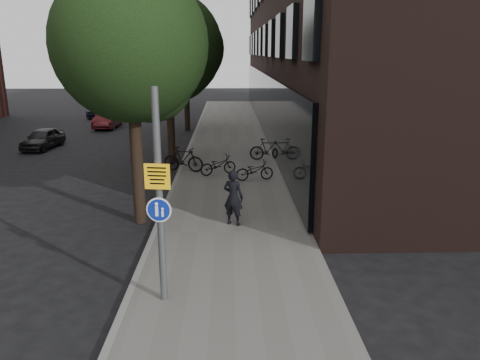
{
  "coord_description": "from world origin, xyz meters",
  "views": [
    {
      "loc": [
        0.14,
        -9.19,
        5.08
      ],
      "look_at": [
        0.42,
        2.04,
        2.0
      ],
      "focal_mm": 35.0,
      "sensor_mm": 36.0,
      "label": 1
    }
  ],
  "objects_px": {
    "signpost": "(160,198)",
    "parked_bike_facade_near": "(255,170)",
    "parked_car_near": "(43,138)",
    "pedestrian": "(233,197)"
  },
  "relations": [
    {
      "from": "pedestrian",
      "to": "parked_car_near",
      "type": "bearing_deg",
      "value": -25.18
    },
    {
      "from": "signpost",
      "to": "parked_car_near",
      "type": "relative_size",
      "value": 1.34
    },
    {
      "from": "signpost",
      "to": "parked_car_near",
      "type": "height_order",
      "value": "signpost"
    },
    {
      "from": "signpost",
      "to": "pedestrian",
      "type": "xyz_separation_m",
      "value": [
        1.49,
        4.32,
        -1.36
      ]
    },
    {
      "from": "parked_bike_facade_near",
      "to": "signpost",
      "type": "bearing_deg",
      "value": 154.37
    },
    {
      "from": "pedestrian",
      "to": "parked_bike_facade_near",
      "type": "relative_size",
      "value": 1.1
    },
    {
      "from": "parked_bike_facade_near",
      "to": "parked_car_near",
      "type": "relative_size",
      "value": 0.47
    },
    {
      "from": "signpost",
      "to": "parked_bike_facade_near",
      "type": "bearing_deg",
      "value": 83.26
    },
    {
      "from": "parked_bike_facade_near",
      "to": "parked_car_near",
      "type": "xyz_separation_m",
      "value": [
        -11.11,
        7.23,
        0.03
      ]
    },
    {
      "from": "pedestrian",
      "to": "signpost",
      "type": "bearing_deg",
      "value": 95.9
    }
  ]
}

